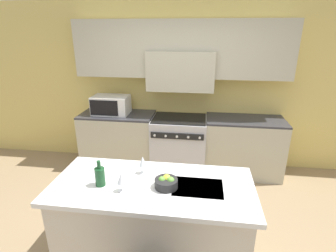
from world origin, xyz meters
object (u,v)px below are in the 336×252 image
microwave (111,105)px  wine_bottle (100,176)px  fruit_bowl (166,182)px  wine_glass_far (143,162)px  range_stove (179,144)px  wine_glass_near (121,179)px

microwave → wine_bottle: size_ratio=2.43×
wine_bottle → fruit_bowl: size_ratio=1.18×
wine_glass_far → fruit_bowl: bearing=-39.0°
wine_glass_far → fruit_bowl: size_ratio=0.87×
range_stove → wine_glass_far: bearing=-95.8°
microwave → fruit_bowl: (1.21, -2.02, -0.10)m
fruit_bowl → wine_glass_far: bearing=141.0°
wine_glass_near → wine_glass_far: (0.11, 0.32, 0.00)m
fruit_bowl → wine_bottle: bearing=-175.4°
range_stove → microwave: (-1.13, 0.02, 0.63)m
wine_glass_far → wine_bottle: bearing=-142.0°
range_stove → microwave: 1.29m
range_stove → wine_bottle: wine_bottle is taller
microwave → wine_glass_near: (0.84, -2.14, -0.02)m
microwave → wine_glass_far: (0.95, -1.82, -0.02)m
microwave → fruit_bowl: microwave is taller
wine_glass_near → wine_glass_far: 0.34m
wine_glass_near → fruit_bowl: size_ratio=0.87×
wine_glass_near → fruit_bowl: wine_glass_near is taller
wine_glass_near → wine_bottle: bearing=163.5°
wine_glass_far → fruit_bowl: (0.26, -0.21, -0.07)m
wine_bottle → wine_glass_far: 0.42m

